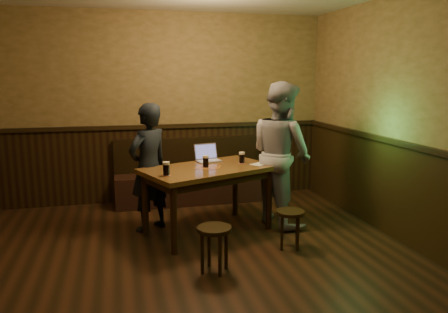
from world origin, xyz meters
TOP-DOWN VIEW (x-y plane):
  - room at (0.00, 0.22)m, footprint 5.04×6.04m
  - bench at (0.39, 2.75)m, footprint 2.20×0.50m
  - pub_table at (0.39, 1.40)m, footprint 1.72×1.36m
  - stool_left at (0.22, 0.32)m, footprint 0.40×0.40m
  - stool_right at (1.16, 0.70)m, footprint 0.42×0.42m
  - pint_left at (-0.14, 1.08)m, footprint 0.10×0.10m
  - pint_mid at (0.36, 1.39)m, footprint 0.09×0.09m
  - pint_right at (0.84, 1.52)m, footprint 0.09×0.09m
  - laptop at (0.46, 1.77)m, footprint 0.35×0.30m
  - menu at (1.04, 1.42)m, footprint 0.27×0.25m
  - person_suit at (-0.29, 1.66)m, footprint 0.68×0.65m
  - person_grey at (1.36, 1.52)m, footprint 0.91×1.04m

SIDE VIEW (x-z plane):
  - bench at x=0.39m, z-range -0.16..0.79m
  - stool_right at x=1.16m, z-range 0.13..0.55m
  - stool_left at x=0.22m, z-range 0.14..0.59m
  - pub_table at x=0.39m, z-range 0.30..1.11m
  - person_suit at x=-0.29m, z-range 0.00..1.56m
  - menu at x=1.04m, z-range 0.81..0.81m
  - laptop at x=0.46m, z-range 0.76..0.97m
  - pint_right at x=0.84m, z-range 0.81..0.95m
  - pint_mid at x=0.36m, z-range 0.81..0.95m
  - pint_left at x=-0.14m, z-range 0.81..0.96m
  - person_grey at x=1.36m, z-range 0.00..1.81m
  - room at x=0.00m, z-range -0.22..2.62m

